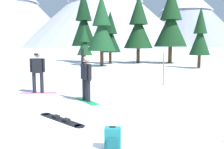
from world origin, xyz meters
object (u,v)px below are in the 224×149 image
at_px(backpack_teal, 113,139).
at_px(trail_marker_pole, 164,69).
at_px(pine_tree_short, 200,35).
at_px(loose_snowboard_near_left, 61,119).
at_px(pine_tree_slender, 110,35).
at_px(snowboarder_midground, 86,77).
at_px(pine_tree_young, 138,26).
at_px(snowboarder_background, 38,71).
at_px(pine_tree_leaning, 102,27).
at_px(pine_tree_twin, 171,22).
at_px(pine_tree_tall, 85,43).
at_px(pine_tree_broad, 84,22).

distance_m(backpack_teal, trail_marker_pole, 8.20).
bearing_deg(backpack_teal, pine_tree_short, 72.11).
distance_m(loose_snowboard_near_left, pine_tree_slender, 20.46).
distance_m(snowboarder_midground, loose_snowboard_near_left, 2.49).
relative_size(backpack_teal, pine_tree_young, 0.06).
distance_m(snowboarder_background, loose_snowboard_near_left, 4.26).
height_order(pine_tree_leaning, pine_tree_twin, pine_tree_twin).
bearing_deg(trail_marker_pole, pine_tree_young, 95.13).
relative_size(backpack_teal, pine_tree_short, 0.09).
height_order(pine_tree_short, pine_tree_tall, pine_tree_short).
bearing_deg(backpack_teal, pine_tree_leaning, 99.19).
bearing_deg(loose_snowboard_near_left, pine_tree_short, 65.28).
bearing_deg(pine_tree_slender, pine_tree_short, -28.41).
bearing_deg(pine_tree_leaning, snowboarder_midground, -83.67).
bearing_deg(pine_tree_twin, pine_tree_leaning, -145.98).
bearing_deg(trail_marker_pole, pine_tree_short, 67.56).
bearing_deg(pine_tree_tall, loose_snowboard_near_left, -79.37).
bearing_deg(pine_tree_short, pine_tree_leaning, 172.73).
relative_size(trail_marker_pole, pine_tree_twin, 0.20).
xyz_separation_m(loose_snowboard_near_left, backpack_teal, (1.61, -1.74, 0.19)).
bearing_deg(pine_tree_tall, trail_marker_pole, -63.15).
height_order(loose_snowboard_near_left, pine_tree_tall, pine_tree_tall).
xyz_separation_m(backpack_teal, pine_tree_young, (0.38, 22.96, 3.83)).
bearing_deg(pine_tree_short, pine_tree_broad, 149.23).
xyz_separation_m(trail_marker_pole, pine_tree_tall, (-7.16, 14.14, 1.42)).
xyz_separation_m(pine_tree_broad, pine_tree_slender, (3.41, -2.48, -1.57)).
bearing_deg(pine_tree_tall, backpack_teal, -76.21).
distance_m(trail_marker_pole, pine_tree_tall, 15.91).
bearing_deg(pine_tree_tall, snowboarder_midground, -77.40).
distance_m(pine_tree_twin, pine_tree_tall, 9.63).
relative_size(loose_snowboard_near_left, pine_tree_twin, 0.20).
relative_size(pine_tree_short, pine_tree_twin, 0.64).
height_order(snowboarder_midground, trail_marker_pole, snowboarder_midground).
xyz_separation_m(pine_tree_leaning, pine_tree_short, (8.66, -1.10, -0.77)).
xyz_separation_m(pine_tree_leaning, pine_tree_twin, (6.87, 4.64, 0.87)).
bearing_deg(pine_tree_leaning, pine_tree_broad, 117.17).
xyz_separation_m(pine_tree_young, pine_tree_tall, (-5.81, -0.83, -1.81)).
bearing_deg(backpack_teal, pine_tree_broad, 103.80).
bearing_deg(pine_tree_leaning, loose_snowboard_near_left, -85.24).
distance_m(pine_tree_young, pine_tree_short, 7.68).
xyz_separation_m(pine_tree_broad, pine_tree_twin, (9.87, -1.19, -0.11)).
height_order(loose_snowboard_near_left, pine_tree_short, pine_tree_short).
bearing_deg(snowboarder_background, trail_marker_pole, 26.09).
distance_m(trail_marker_pole, pine_tree_short, 10.48).
bearing_deg(pine_tree_leaning, backpack_teal, -80.81).
relative_size(loose_snowboard_near_left, pine_tree_slender, 0.30).
height_order(trail_marker_pole, pine_tree_tall, pine_tree_tall).
height_order(snowboarder_background, pine_tree_twin, pine_tree_twin).
xyz_separation_m(loose_snowboard_near_left, pine_tree_broad, (-4.40, 22.69, 4.58)).
distance_m(snowboarder_midground, trail_marker_pole, 5.01).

